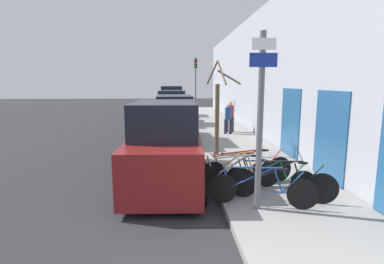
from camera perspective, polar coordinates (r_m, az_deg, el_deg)
ground_plane at (r=14.28m, az=-3.10°, el=-2.10°), size 80.00×80.00×0.00m
sidewalk_curb at (r=17.23m, az=5.50°, el=0.12°), size 3.20×32.00×0.15m
building_facade at (r=17.29m, az=11.54°, el=10.51°), size 0.23×32.00×6.50m
signpost at (r=6.34m, az=12.87°, el=2.55°), size 0.56×0.15×3.72m
bicycle_0 at (r=6.86m, az=13.08°, el=-10.52°), size 2.30×0.75×0.91m
bicycle_1 at (r=7.28m, az=16.65°, el=-9.32°), size 2.38×0.79×0.97m
bicycle_2 at (r=7.71m, az=14.64°, el=-8.54°), size 2.10×0.72×0.84m
bicycle_3 at (r=7.77m, az=8.88°, el=-8.00°), size 2.27×0.52×0.91m
bicycle_4 at (r=8.13m, az=10.55°, el=-7.11°), size 2.56×0.66×0.96m
bicycle_5 at (r=8.23m, az=8.22°, el=-7.16°), size 2.20×0.63×0.84m
parked_car_0 at (r=8.32m, az=-4.94°, el=-3.08°), size 2.25×4.71×2.34m
parked_car_1 at (r=14.05m, az=-3.41°, el=1.93°), size 2.07×4.61×2.26m
parked_car_2 at (r=19.86m, az=-3.66°, el=4.24°), size 2.29×4.48×2.33m
parked_car_3 at (r=24.97m, az=-3.91°, el=5.50°), size 2.13×4.32×2.55m
pedestrian_near at (r=15.92m, az=6.92°, el=2.96°), size 0.42×0.36×1.60m
pedestrian_far at (r=16.51m, az=7.27°, el=3.36°), size 0.44×0.38×1.69m
street_tree at (r=11.13m, az=4.92°, el=3.74°), size 1.24×1.61×3.50m
traffic_light at (r=22.11m, az=0.71°, el=9.91°), size 0.20×0.30×4.50m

